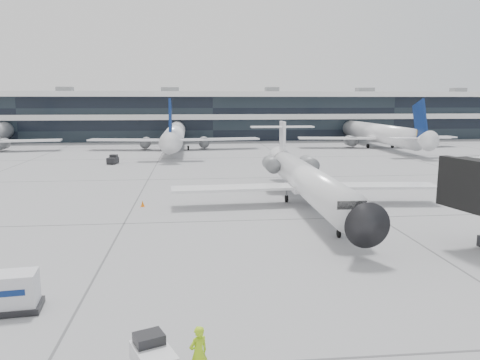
{
  "coord_description": "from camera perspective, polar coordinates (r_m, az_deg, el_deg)",
  "views": [
    {
      "loc": [
        -4.71,
        -35.22,
        9.3
      ],
      "look_at": [
        -0.74,
        3.59,
        2.6
      ],
      "focal_mm": 35.0,
      "sensor_mm": 36.0,
      "label": 1
    }
  ],
  "objects": [
    {
      "name": "bg_jet_right",
      "position": [
        97.85,
        16.27,
        3.9
      ],
      "size": [
        32.0,
        40.0,
        9.6
      ],
      "primitive_type": null,
      "color": "white",
      "rests_on": "ground"
    },
    {
      "name": "ground",
      "position": [
        36.73,
        1.73,
        -4.93
      ],
      "size": [
        220.0,
        220.0,
        0.0
      ],
      "primitive_type": "plane",
      "color": "gray",
      "rests_on": "ground"
    },
    {
      "name": "cargo_uld",
      "position": [
        23.55,
        -25.68,
        -12.23
      ],
      "size": [
        2.28,
        1.8,
        1.73
      ],
      "rotation": [
        0.0,
        0.0,
        0.12
      ],
      "color": "black",
      "rests_on": "ground"
    },
    {
      "name": "ramp_worker",
      "position": [
        16.66,
        -5.09,
        -20.31
      ],
      "size": [
        0.84,
        0.76,
        1.93
      ],
      "primitive_type": "imported",
      "rotation": [
        0.0,
        0.0,
        3.7
      ],
      "color": "#A5DB17",
      "rests_on": "ground"
    },
    {
      "name": "far_tug",
      "position": [
        71.42,
        -15.24,
        2.4
      ],
      "size": [
        1.58,
        2.26,
        1.32
      ],
      "rotation": [
        0.0,
        0.0,
        -0.18
      ],
      "color": "black",
      "rests_on": "ground"
    },
    {
      "name": "traffic_cone",
      "position": [
        42.16,
        -11.79,
        -2.85
      ],
      "size": [
        0.48,
        0.48,
        0.55
      ],
      "rotation": [
        0.0,
        0.0,
        -0.38
      ],
      "color": "orange",
      "rests_on": "ground"
    },
    {
      "name": "bg_jet_center",
      "position": [
        90.76,
        -7.9,
        3.77
      ],
      "size": [
        32.0,
        40.0,
        9.6
      ],
      "primitive_type": null,
      "color": "white",
      "rests_on": "ground"
    },
    {
      "name": "baggage_tug",
      "position": [
        17.46,
        -10.57,
        -20.46
      ],
      "size": [
        1.84,
        2.26,
        1.25
      ],
      "rotation": [
        0.0,
        0.0,
        0.4
      ],
      "color": "silver",
      "rests_on": "ground"
    },
    {
      "name": "terminal",
      "position": [
        117.39,
        -3.56,
        7.62
      ],
      "size": [
        170.0,
        22.0,
        10.0
      ],
      "primitive_type": "cube",
      "color": "black",
      "rests_on": "ground"
    },
    {
      "name": "regional_jet",
      "position": [
        42.12,
        8.01,
        0.17
      ],
      "size": [
        24.02,
        29.88,
        6.91
      ],
      "rotation": [
        0.0,
        0.0,
        -0.02
      ],
      "color": "white",
      "rests_on": "ground"
    }
  ]
}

